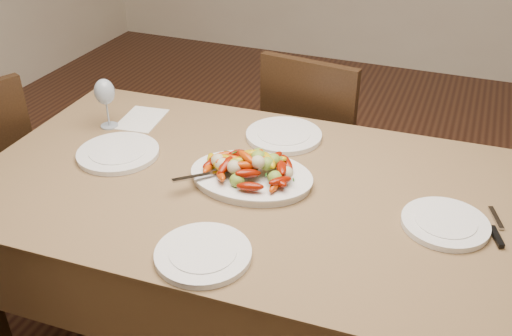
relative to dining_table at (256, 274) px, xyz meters
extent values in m
plane|color=#391D11|center=(-0.11, 0.20, -0.38)|extent=(6.00, 6.00, 0.00)
cube|color=brown|center=(0.00, 0.00, 0.00)|extent=(1.88, 1.11, 0.76)
ellipsoid|color=white|center=(-0.02, 0.01, 0.39)|extent=(0.40, 0.30, 0.02)
cylinder|color=white|center=(-0.52, 0.00, 0.39)|extent=(0.28, 0.28, 0.02)
cylinder|color=white|center=(0.59, -0.01, 0.39)|extent=(0.25, 0.25, 0.02)
cylinder|color=white|center=(-0.02, 0.33, 0.39)|extent=(0.28, 0.28, 0.02)
cylinder|color=white|center=(0.00, -0.38, 0.39)|extent=(0.26, 0.26, 0.02)
cube|color=silver|center=(-0.59, 0.27, 0.38)|extent=(0.17, 0.23, 0.00)
camera|label=1|loc=(0.56, -1.43, 1.38)|focal=40.00mm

